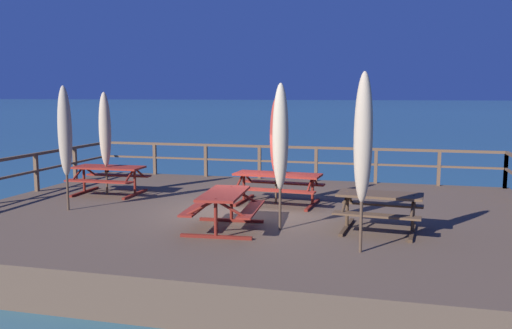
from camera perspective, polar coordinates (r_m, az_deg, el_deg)
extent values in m
plane|color=#2D5B6B|center=(12.91, -0.82, -8.22)|extent=(600.00, 600.00, 0.00)
cube|color=brown|center=(12.81, -0.83, -6.57)|extent=(13.19, 9.82, 0.77)
cube|color=brown|center=(17.15, 3.36, 1.86)|extent=(12.89, 0.09, 0.08)
cube|color=brown|center=(17.20, 3.35, 0.30)|extent=(12.89, 0.07, 0.06)
cube|color=brown|center=(19.50, -15.59, 0.73)|extent=(0.10, 0.10, 1.05)
cube|color=brown|center=(18.64, -10.68, 0.57)|extent=(0.10, 0.10, 1.05)
cube|color=brown|center=(17.94, -5.34, 0.40)|extent=(0.10, 0.10, 1.05)
cube|color=brown|center=(17.41, 0.37, 0.22)|extent=(0.10, 0.10, 1.05)
cube|color=brown|center=(17.06, 6.38, 0.02)|extent=(0.10, 0.10, 1.05)
cube|color=brown|center=(16.90, 12.58, -0.18)|extent=(0.10, 0.10, 1.05)
cube|color=brown|center=(16.95, 18.81, -0.38)|extent=(0.10, 0.10, 1.05)
cube|color=brown|center=(17.19, 24.94, -0.58)|extent=(0.10, 0.10, 1.05)
cube|color=brown|center=(15.53, -24.44, 0.61)|extent=(0.09, 9.52, 0.08)
cube|color=brown|center=(15.59, -24.35, -1.11)|extent=(0.07, 9.52, 0.06)
cube|color=brown|center=(16.34, -22.26, -0.82)|extent=(0.10, 0.10, 1.05)
cube|color=brown|center=(17.89, -18.63, 0.02)|extent=(0.10, 0.10, 1.05)
cube|color=brown|center=(19.50, -15.59, 0.73)|extent=(0.10, 0.10, 1.05)
cube|color=brown|center=(17.19, 24.94, -0.58)|extent=(0.10, 0.10, 1.05)
cube|color=brown|center=(10.97, 13.00, -3.14)|extent=(1.71, 0.89, 0.05)
cube|color=brown|center=(10.49, 12.61, -5.30)|extent=(1.67, 0.42, 0.04)
cube|color=brown|center=(11.58, 13.26, -4.11)|extent=(1.67, 0.42, 0.04)
cube|color=#432F1F|center=(11.21, 9.59, -6.55)|extent=(0.20, 1.40, 0.06)
cylinder|color=#432F1F|center=(11.13, 9.63, -4.85)|extent=(0.07, 0.07, 0.74)
cylinder|color=#432F1F|center=(10.81, 9.41, -4.01)|extent=(0.11, 0.63, 0.37)
cylinder|color=#432F1F|center=(11.36, 9.89, -3.47)|extent=(0.11, 0.63, 0.37)
cube|color=#432F1F|center=(11.08, 16.23, -6.91)|extent=(0.20, 1.40, 0.06)
cylinder|color=#432F1F|center=(11.00, 16.29, -5.20)|extent=(0.07, 0.07, 0.74)
cylinder|color=#432F1F|center=(10.68, 16.26, -4.36)|extent=(0.11, 0.63, 0.37)
cylinder|color=#432F1F|center=(11.23, 16.41, -3.80)|extent=(0.11, 0.63, 0.37)
cube|color=maroon|center=(15.21, -15.35, -0.29)|extent=(1.90, 0.80, 0.05)
cube|color=maroon|center=(14.77, -16.34, -1.73)|extent=(1.89, 0.32, 0.04)
cube|color=maroon|center=(15.74, -14.34, -1.11)|extent=(1.89, 0.32, 0.04)
cube|color=maroon|center=(15.69, -17.71, -2.77)|extent=(0.11, 1.40, 0.06)
cylinder|color=maroon|center=(15.64, -17.76, -1.54)|extent=(0.07, 0.07, 0.74)
cylinder|color=maroon|center=(15.37, -18.33, -0.89)|extent=(0.07, 0.63, 0.37)
cylinder|color=maroon|center=(15.84, -17.27, -0.61)|extent=(0.07, 0.63, 0.37)
cube|color=maroon|center=(14.97, -12.68, -3.08)|extent=(0.11, 1.40, 0.06)
cylinder|color=maroon|center=(14.91, -12.72, -1.79)|extent=(0.07, 0.07, 0.74)
cylinder|color=maroon|center=(14.63, -13.22, -1.11)|extent=(0.07, 0.63, 0.37)
cylinder|color=maroon|center=(15.13, -12.28, -0.81)|extent=(0.07, 0.63, 0.37)
cube|color=maroon|center=(10.84, -3.42, -3.09)|extent=(0.90, 1.79, 0.05)
cube|color=maroon|center=(10.78, -0.50, -4.76)|extent=(0.42, 1.75, 0.04)
cube|color=maroon|center=(11.04, -6.25, -4.52)|extent=(0.42, 1.75, 0.04)
cube|color=maroon|center=(10.35, -4.27, -7.65)|extent=(1.40, 0.19, 0.06)
cylinder|color=maroon|center=(10.26, -4.29, -5.81)|extent=(0.07, 0.07, 0.74)
cylinder|color=maroon|center=(10.15, -2.76, -4.68)|extent=(0.63, 0.11, 0.37)
cylinder|color=maroon|center=(10.29, -5.82, -4.55)|extent=(0.63, 0.11, 0.37)
cube|color=maroon|center=(11.64, -2.62, -5.92)|extent=(1.40, 0.19, 0.06)
cylinder|color=maroon|center=(11.56, -2.63, -4.28)|extent=(0.07, 0.07, 0.74)
cylinder|color=maroon|center=(11.47, -1.27, -3.26)|extent=(0.63, 0.11, 0.37)
cylinder|color=maroon|center=(11.58, -3.99, -3.16)|extent=(0.63, 0.11, 0.37)
cube|color=maroon|center=(13.37, 2.30, -1.07)|extent=(2.19, 0.91, 0.05)
cube|color=maroon|center=(12.89, 1.60, -2.74)|extent=(2.16, 0.43, 0.04)
cube|color=maroon|center=(13.95, 2.93, -1.96)|extent=(2.16, 0.43, 0.04)
cube|color=maroon|center=(13.76, -1.29, -3.82)|extent=(0.18, 1.40, 0.06)
cylinder|color=maroon|center=(13.70, -1.29, -2.42)|extent=(0.07, 0.07, 0.74)
cylinder|color=maroon|center=(13.41, -1.70, -1.69)|extent=(0.10, 0.63, 0.37)
cylinder|color=maroon|center=(13.93, -0.91, -1.34)|extent=(0.10, 0.63, 0.37)
cube|color=maroon|center=(13.28, 5.99, -4.27)|extent=(0.18, 1.40, 0.06)
cylinder|color=maroon|center=(13.22, 6.01, -2.83)|extent=(0.07, 0.07, 0.74)
cylinder|color=maroon|center=(12.91, 5.76, -2.08)|extent=(0.10, 0.63, 0.37)
cylinder|color=maroon|center=(13.45, 6.28, -1.70)|extent=(0.10, 0.63, 0.37)
cylinder|color=#4C3828|center=(13.31, -19.51, 1.26)|extent=(0.06, 0.06, 2.77)
ellipsoid|color=tan|center=(13.27, -19.60, 3.36)|extent=(0.32, 0.32, 2.10)
cylinder|color=#685B4C|center=(13.28, -19.57, 2.68)|extent=(0.21, 0.21, 0.05)
cone|color=#4C3828|center=(13.24, -19.78, 7.52)|extent=(0.10, 0.10, 0.14)
cylinder|color=#4C3828|center=(15.11, -15.66, 1.85)|extent=(0.06, 0.06, 2.63)
ellipsoid|color=tan|center=(15.07, -15.72, 3.61)|extent=(0.32, 0.32, 2.00)
cylinder|color=#71614F|center=(15.08, -15.70, 3.05)|extent=(0.21, 0.21, 0.05)
cone|color=#4C3828|center=(15.04, -15.84, 7.11)|extent=(0.10, 0.10, 0.14)
cylinder|color=#4C3828|center=(9.33, 11.21, -0.40)|extent=(0.06, 0.06, 2.94)
ellipsoid|color=tan|center=(9.27, 11.29, 2.78)|extent=(0.32, 0.32, 2.23)
cylinder|color=#71614F|center=(9.29, 11.27, 1.75)|extent=(0.21, 0.21, 0.05)
cone|color=#4C3828|center=(9.25, 11.46, 9.09)|extent=(0.10, 0.10, 0.14)
cylinder|color=#4C3828|center=(13.36, 2.15, 1.13)|extent=(0.06, 0.06, 2.50)
ellipsoid|color=#A33328|center=(13.32, 2.16, 3.02)|extent=(0.32, 0.32, 1.90)
cylinder|color=maroon|center=(13.33, 2.16, 2.41)|extent=(0.21, 0.21, 0.05)
cone|color=#4C3828|center=(13.28, 2.18, 6.80)|extent=(0.10, 0.10, 0.14)
cylinder|color=#4C3828|center=(10.71, 2.59, 0.33)|extent=(0.06, 0.06, 2.79)
ellipsoid|color=#CCB793|center=(10.66, 2.61, 2.96)|extent=(0.32, 0.32, 2.12)
cylinder|color=#7A6E58|center=(10.67, 2.60, 2.11)|extent=(0.21, 0.21, 0.05)
cone|color=#4C3828|center=(10.63, 2.64, 8.18)|extent=(0.10, 0.10, 0.14)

